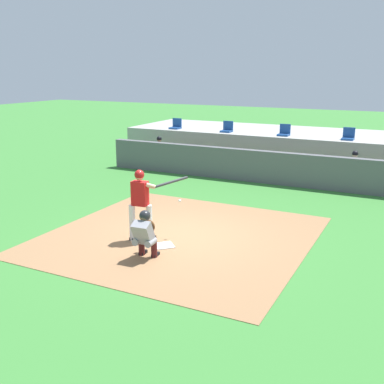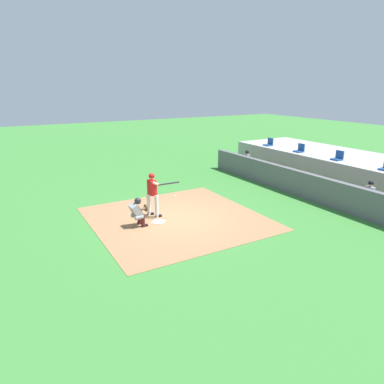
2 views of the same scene
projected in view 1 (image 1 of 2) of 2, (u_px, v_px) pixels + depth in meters
ground_plane at (180, 236)px, 11.88m from camera, size 80.00×80.00×0.00m
dirt_infield at (180, 236)px, 11.88m from camera, size 6.40×6.40×0.01m
home_plate at (164, 245)px, 11.19m from camera, size 0.62×0.62×0.02m
batter_at_plate at (141, 201)px, 11.30m from camera, size 1.21×0.93×1.80m
catcher_crouched at (145, 232)px, 10.37m from camera, size 0.50×1.89×1.13m
dugout_wall at (262, 167)px, 17.34m from camera, size 13.00×0.30×1.20m
dugout_bench at (269, 171)px, 18.30m from camera, size 11.80×0.44×0.45m
dugout_player_0 at (158, 151)px, 20.22m from camera, size 0.49×0.70×1.30m
dugout_player_1 at (353, 168)px, 16.68m from camera, size 0.49×0.70×1.30m
stands_platform at (293, 147)px, 21.12m from camera, size 15.00×4.40×1.40m
stadium_seat_0 at (176, 126)px, 21.84m from camera, size 0.46×0.46×0.48m
stadium_seat_1 at (227, 129)px, 20.72m from camera, size 0.46×0.46×0.48m
stadium_seat_2 at (284, 132)px, 19.59m from camera, size 0.46×0.46×0.48m
stadium_seat_3 at (348, 136)px, 18.46m from camera, size 0.46×0.46×0.48m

